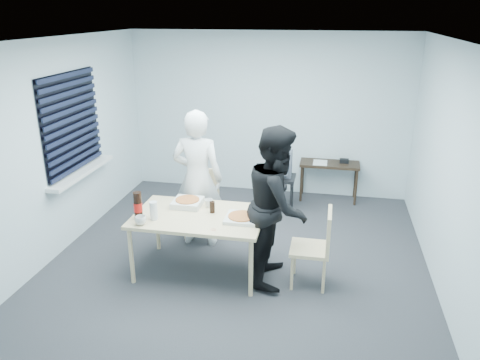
% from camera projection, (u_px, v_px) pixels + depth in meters
% --- Properties ---
extents(room, '(5.00, 5.00, 5.00)m').
position_uv_depth(room, '(75.00, 131.00, 5.95)').
color(room, '#2D2D32').
rests_on(room, ground).
extents(dining_table, '(1.46, 0.93, 0.71)m').
position_uv_depth(dining_table, '(199.00, 220.00, 5.30)').
color(dining_table, beige).
rests_on(dining_table, ground).
extents(chair_far, '(0.42, 0.42, 0.89)m').
position_uv_depth(chair_far, '(202.00, 197.00, 6.30)').
color(chair_far, beige).
rests_on(chair_far, ground).
extents(chair_right, '(0.42, 0.42, 0.89)m').
position_uv_depth(chair_right, '(318.00, 243.00, 5.07)').
color(chair_right, beige).
rests_on(chair_right, ground).
extents(person_white, '(0.65, 0.42, 1.77)m').
position_uv_depth(person_white, '(198.00, 179.00, 5.89)').
color(person_white, white).
rests_on(person_white, ground).
extents(person_black, '(0.47, 0.86, 1.77)m').
position_uv_depth(person_black, '(278.00, 205.00, 5.10)').
color(person_black, black).
rests_on(person_black, ground).
extents(side_table, '(0.93, 0.41, 0.62)m').
position_uv_depth(side_table, '(329.00, 168.00, 7.40)').
color(side_table, '#2F1F17').
rests_on(side_table, ground).
extents(stool, '(0.40, 0.40, 0.56)m').
position_uv_depth(stool, '(281.00, 183.00, 6.99)').
color(stool, black).
rests_on(stool, ground).
extents(backpack, '(0.29, 0.21, 0.41)m').
position_uv_depth(backpack, '(282.00, 164.00, 6.87)').
color(backpack, slate).
rests_on(backpack, stool).
extents(pizza_box_a, '(0.33, 0.33, 0.08)m').
position_uv_depth(pizza_box_a, '(188.00, 202.00, 5.52)').
color(pizza_box_a, silver).
rests_on(pizza_box_a, dining_table).
extents(pizza_box_b, '(0.35, 0.35, 0.05)m').
position_uv_depth(pizza_box_b, '(242.00, 218.00, 5.15)').
color(pizza_box_b, silver).
rests_on(pizza_box_b, dining_table).
extents(mug_a, '(0.17, 0.17, 0.10)m').
position_uv_depth(mug_a, '(141.00, 220.00, 5.03)').
color(mug_a, silver).
rests_on(mug_a, dining_table).
extents(mug_b, '(0.10, 0.10, 0.09)m').
position_uv_depth(mug_b, '(209.00, 203.00, 5.48)').
color(mug_b, silver).
rests_on(mug_b, dining_table).
extents(cola_glass, '(0.08, 0.08, 0.13)m').
position_uv_depth(cola_glass, '(212.00, 207.00, 5.32)').
color(cola_glass, black).
rests_on(cola_glass, dining_table).
extents(soda_bottle, '(0.10, 0.10, 0.31)m').
position_uv_depth(soda_bottle, '(138.00, 206.00, 5.14)').
color(soda_bottle, black).
rests_on(soda_bottle, dining_table).
extents(plastic_cups, '(0.12, 0.12, 0.21)m').
position_uv_depth(plastic_cups, '(154.00, 211.00, 5.14)').
color(plastic_cups, silver).
rests_on(plastic_cups, dining_table).
extents(rubber_band, '(0.06, 0.06, 0.00)m').
position_uv_depth(rubber_band, '(214.00, 230.00, 4.92)').
color(rubber_band, red).
rests_on(rubber_band, dining_table).
extents(papers, '(0.26, 0.32, 0.00)m').
position_uv_depth(papers, '(320.00, 163.00, 7.37)').
color(papers, white).
rests_on(papers, side_table).
extents(black_box, '(0.14, 0.11, 0.06)m').
position_uv_depth(black_box, '(344.00, 161.00, 7.36)').
color(black_box, black).
rests_on(black_box, side_table).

